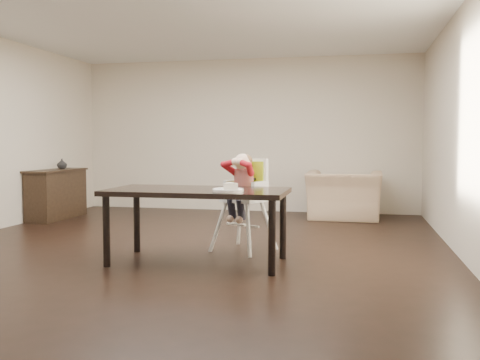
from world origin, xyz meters
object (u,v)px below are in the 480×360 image
object	(u,v)px
high_chair	(245,182)
dining_table	(198,197)
armchair	(344,187)
sideboard	(57,194)

from	to	relation	value
high_chair	dining_table	bearing A→B (deg)	-92.42
dining_table	armchair	distance (m)	3.77
armchair	sideboard	bearing A→B (deg)	13.37
dining_table	high_chair	bearing A→B (deg)	64.62
high_chair	armchair	xyz separation A→B (m)	(1.04, 2.79, -0.26)
armchair	dining_table	bearing A→B (deg)	70.09
armchair	high_chair	bearing A→B (deg)	71.14
dining_table	sideboard	size ratio (longest dim) A/B	1.43
dining_table	high_chair	world-z (taller)	high_chair
sideboard	dining_table	bearing A→B (deg)	-39.23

